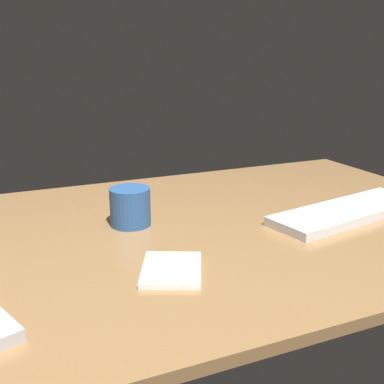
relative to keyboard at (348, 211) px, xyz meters
The scene contains 4 objects.
desk 37.02cm from the keyboard, 168.39° to the left, with size 140.00×84.00×2.00cm, color olive.
keyboard is the anchor object (origin of this frame).
coffee_mug 48.61cm from the keyboard, 163.33° to the left, with size 8.56×8.56×8.08cm, color #28518C.
notepad 47.94cm from the keyboard, 167.25° to the right, with size 12.62×9.75×0.89cm, color white.
Camera 1 is at (-36.34, -85.20, 37.19)cm, focal length 44.19 mm.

